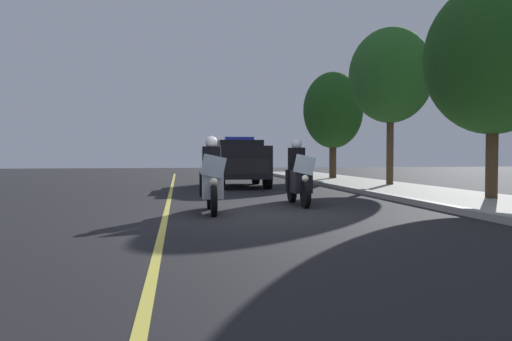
{
  "coord_description": "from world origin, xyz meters",
  "views": [
    {
      "loc": [
        9.99,
        -1.9,
        1.27
      ],
      "look_at": [
        -1.71,
        0.0,
        0.9
      ],
      "focal_mm": 33.36,
      "sensor_mm": 36.0,
      "label": 1
    }
  ],
  "objects": [
    {
      "name": "ground_plane",
      "position": [
        0.0,
        0.0,
        0.0
      ],
      "size": [
        80.0,
        80.0,
        0.0
      ],
      "primitive_type": "plane",
      "color": "black"
    },
    {
      "name": "curb_strip",
      "position": [
        0.0,
        4.14,
        0.07
      ],
      "size": [
        48.0,
        0.24,
        0.15
      ],
      "primitive_type": "cube",
      "color": "#9E9B93",
      "rests_on": "ground"
    },
    {
      "name": "lane_stripe_center",
      "position": [
        0.0,
        -2.19,
        0.0
      ],
      "size": [
        48.0,
        0.12,
        0.01
      ],
      "primitive_type": "cube",
      "color": "#E0D14C",
      "rests_on": "ground"
    },
    {
      "name": "police_motorcycle_lead_left",
      "position": [
        -0.7,
        -1.18,
        0.7
      ],
      "size": [
        2.14,
        0.56,
        1.72
      ],
      "color": "black",
      "rests_on": "ground"
    },
    {
      "name": "police_motorcycle_lead_right",
      "position": [
        -1.87,
        1.12,
        0.7
      ],
      "size": [
        2.14,
        0.56,
        1.72
      ],
      "color": "black",
      "rests_on": "ground"
    },
    {
      "name": "police_suv",
      "position": [
        -9.52,
        0.58,
        1.07
      ],
      "size": [
        4.93,
        2.13,
        2.05
      ],
      "color": "black",
      "rests_on": "ground"
    },
    {
      "name": "tree_mid_block",
      "position": [
        -1.9,
        6.63,
        3.96
      ],
      "size": [
        3.68,
        3.68,
        5.98
      ],
      "color": "#42301E",
      "rests_on": "sidewalk_strip"
    },
    {
      "name": "tree_far_back",
      "position": [
        -8.26,
        6.6,
        4.51
      ],
      "size": [
        3.36,
        3.36,
        6.35
      ],
      "color": "#4C3823",
      "rests_on": "sidewalk_strip"
    },
    {
      "name": "tree_behind_suv",
      "position": [
        -13.94,
        6.07,
        3.64
      ],
      "size": [
        3.11,
        3.11,
        5.55
      ],
      "color": "#42301E",
      "rests_on": "sidewalk_strip"
    }
  ]
}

